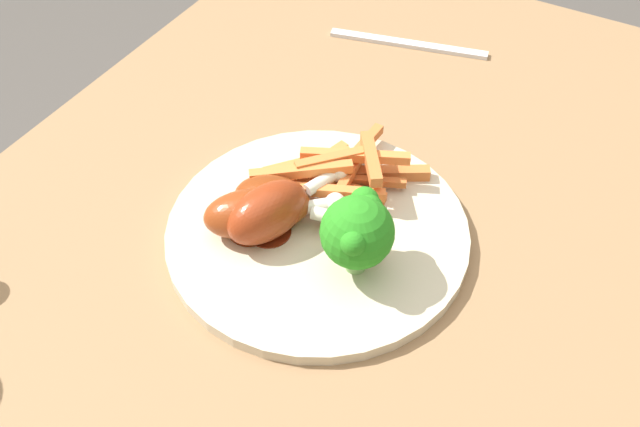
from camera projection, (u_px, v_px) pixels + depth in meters
dining_table at (314, 320)px, 0.76m from camera, size 1.01×0.68×0.71m
dinner_plate at (320, 233)px, 0.67m from camera, size 0.27×0.27×0.01m
broccoli_floret_front at (358, 230)px, 0.60m from camera, size 0.07×0.06×0.08m
carrot_fries_pile at (345, 175)px, 0.69m from camera, size 0.15×0.14×0.04m
chicken_drumstick_near at (272, 210)px, 0.65m from camera, size 0.13×0.07×0.05m
chicken_drumstick_far at (277, 204)px, 0.66m from camera, size 0.07×0.13×0.04m
chicken_drumstick_extra at (254, 213)px, 0.65m from camera, size 0.10×0.11×0.04m
fork at (408, 44)px, 0.89m from camera, size 0.06×0.19×0.00m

